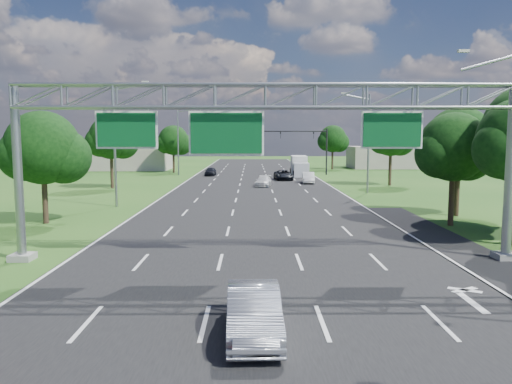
{
  "coord_description": "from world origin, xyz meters",
  "views": [
    {
      "loc": [
        -0.35,
        -10.71,
        5.66
      ],
      "look_at": [
        -0.16,
        12.79,
        3.08
      ],
      "focal_mm": 35.0,
      "sensor_mm": 36.0,
      "label": 1
    }
  ],
  "objects_px": {
    "sign_gantry": "(267,110)",
    "silver_sedan": "(254,312)",
    "traffic_signal": "(304,141)",
    "box_truck": "(299,166)"
  },
  "relations": [
    {
      "from": "sign_gantry",
      "to": "silver_sedan",
      "type": "relative_size",
      "value": 5.46
    },
    {
      "from": "traffic_signal",
      "to": "box_truck",
      "type": "bearing_deg",
      "value": -116.67
    },
    {
      "from": "sign_gantry",
      "to": "traffic_signal",
      "type": "relative_size",
      "value": 1.92
    },
    {
      "from": "box_truck",
      "to": "silver_sedan",
      "type": "bearing_deg",
      "value": -94.81
    },
    {
      "from": "sign_gantry",
      "to": "traffic_signal",
      "type": "height_order",
      "value": "sign_gantry"
    },
    {
      "from": "traffic_signal",
      "to": "sign_gantry",
      "type": "bearing_deg",
      "value": -97.68
    },
    {
      "from": "traffic_signal",
      "to": "silver_sedan",
      "type": "distance_m",
      "value": 62.58
    },
    {
      "from": "sign_gantry",
      "to": "silver_sedan",
      "type": "bearing_deg",
      "value": -94.06
    },
    {
      "from": "sign_gantry",
      "to": "silver_sedan",
      "type": "height_order",
      "value": "sign_gantry"
    },
    {
      "from": "silver_sedan",
      "to": "traffic_signal",
      "type": "bearing_deg",
      "value": 81.09
    }
  ]
}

